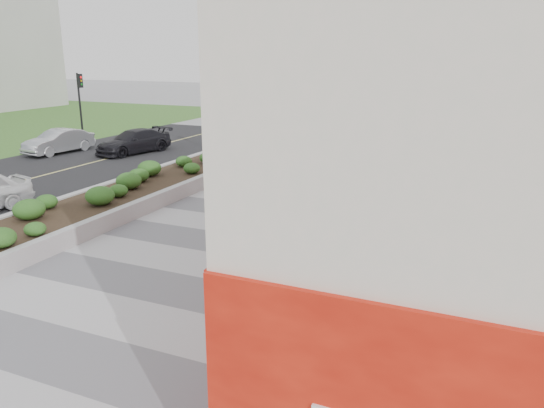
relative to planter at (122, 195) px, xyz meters
The scene contains 11 objects.
ground 8.91m from the planter, 51.84° to the right, with size 160.00×160.00×0.00m, color gray.
walkway 6.81m from the planter, 36.03° to the right, with size 8.00×36.00×0.01m, color #A8A8AD.
building 13.12m from the planter, ahead, with size 6.04×24.08×8.00m.
planter is the anchor object (origin of this frame).
traffic_signal_near 10.90m from the planter, 99.35° to the left, with size 0.33×0.28×4.20m.
traffic_signal_far 15.00m from the planter, 137.54° to the left, with size 0.33×0.28×4.20m.
distant_bldg_north_l 48.95m from the planter, 89.40° to the left, with size 16.00×12.00×20.00m, color #ADAAA3.
manhole_cover 7.22m from the planter, 33.69° to the right, with size 0.44×0.44×0.01m, color #595654.
skateboarder 6.88m from the planter, ahead, with size 0.53×0.75×1.55m.
car_silver 12.25m from the planter, 144.73° to the left, with size 1.38×3.94×1.30m, color silver.
car_dark 10.76m from the planter, 125.50° to the left, with size 1.78×4.39×1.27m, color black.
Camera 1 is at (6.85, -7.70, 5.32)m, focal length 35.00 mm.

